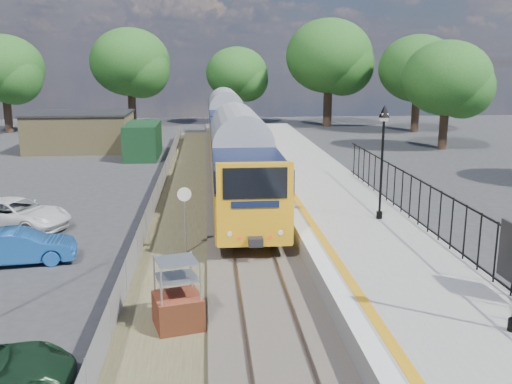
{
  "coord_description": "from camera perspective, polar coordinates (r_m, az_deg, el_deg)",
  "views": [
    {
      "loc": [
        -1.62,
        -15.85,
        7.11
      ],
      "look_at": [
        0.31,
        6.46,
        2.0
      ],
      "focal_mm": 40.0,
      "sensor_mm": 36.0,
      "label": 1
    }
  ],
  "objects": [
    {
      "name": "brick_plinth",
      "position": [
        15.8,
        -7.86,
        -10.2
      ],
      "size": [
        1.5,
        1.5,
        1.99
      ],
      "rotation": [
        0.0,
        0.0,
        0.26
      ],
      "color": "brown",
      "rests_on": "ground"
    },
    {
      "name": "car_white",
      "position": [
        26.85,
        -22.91,
        -2.06
      ],
      "size": [
        5.32,
        3.85,
        1.34
      ],
      "primitive_type": "imported",
      "rotation": [
        0.0,
        0.0,
        1.2
      ],
      "color": "white",
      "rests_on": "ground"
    },
    {
      "name": "track_bed",
      "position": [
        26.49,
        -2.28,
        -2.52
      ],
      "size": [
        5.9,
        80.0,
        0.29
      ],
      "color": "#473F38",
      "rests_on": "ground"
    },
    {
      "name": "outbuilding",
      "position": [
        48.29,
        -16.07,
        5.7
      ],
      "size": [
        10.8,
        10.1,
        3.12
      ],
      "color": "#918252",
      "rests_on": "ground"
    },
    {
      "name": "tree_line",
      "position": [
        57.93,
        -1.99,
        12.34
      ],
      "size": [
        56.8,
        43.8,
        11.88
      ],
      "color": "#332319",
      "rests_on": "ground"
    },
    {
      "name": "platform",
      "position": [
        25.44,
        8.48,
        -2.47
      ],
      "size": [
        5.0,
        70.0,
        0.9
      ],
      "primitive_type": "cube",
      "color": "gray",
      "rests_on": "ground"
    },
    {
      "name": "wire_fence",
      "position": [
        28.72,
        -9.96,
        -0.45
      ],
      "size": [
        0.06,
        52.0,
        1.2
      ],
      "color": "#999EA3",
      "rests_on": "ground"
    },
    {
      "name": "speed_sign",
      "position": [
        21.38,
        -7.14,
        -1.76
      ],
      "size": [
        0.53,
        0.11,
        2.6
      ],
      "rotation": [
        0.0,
        0.0,
        0.04
      ],
      "color": "#999EA3",
      "rests_on": "ground"
    },
    {
      "name": "victorian_lamp_north",
      "position": [
        23.09,
        12.61,
        5.55
      ],
      "size": [
        0.44,
        0.44,
        4.6
      ],
      "color": "black",
      "rests_on": "platform"
    },
    {
      "name": "platform_edge",
      "position": [
        24.93,
        3.9,
        -1.59
      ],
      "size": [
        0.9,
        70.0,
        0.01
      ],
      "color": "silver",
      "rests_on": "platform"
    },
    {
      "name": "palisade_fence",
      "position": [
        20.53,
        18.72,
        -2.73
      ],
      "size": [
        0.12,
        26.0,
        2.0
      ],
      "color": "black",
      "rests_on": "platform"
    },
    {
      "name": "ground",
      "position": [
        17.44,
        0.84,
        -11.2
      ],
      "size": [
        120.0,
        120.0,
        0.0
      ],
      "primitive_type": "plane",
      "color": "#2D2D30",
      "rests_on": "ground"
    },
    {
      "name": "car_yellow",
      "position": [
        23.12,
        -24.23,
        -4.69
      ],
      "size": [
        4.4,
        3.02,
        1.18
      ],
      "primitive_type": "imported",
      "rotation": [
        0.0,
        0.0,
        1.94
      ],
      "color": "gold",
      "rests_on": "ground"
    },
    {
      "name": "train",
      "position": [
        39.93,
        -2.59,
        5.98
      ],
      "size": [
        2.82,
        40.83,
        3.51
      ],
      "color": "orange",
      "rests_on": "ground"
    },
    {
      "name": "car_blue",
      "position": [
        22.26,
        -22.51,
        -5.08
      ],
      "size": [
        3.99,
        1.87,
        1.27
      ],
      "primitive_type": "imported",
      "rotation": [
        0.0,
        0.0,
        1.71
      ],
      "color": "#184B95",
      "rests_on": "ground"
    }
  ]
}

